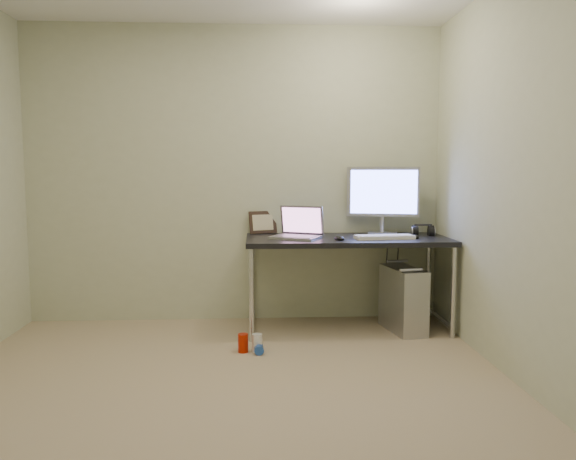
{
  "coord_description": "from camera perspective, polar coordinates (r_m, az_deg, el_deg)",
  "views": [
    {
      "loc": [
        0.18,
        -3.07,
        1.28
      ],
      "look_at": [
        0.41,
        1.04,
        0.85
      ],
      "focal_mm": 35.0,
      "sensor_mm": 36.0,
      "label": 1
    }
  ],
  "objects": [
    {
      "name": "floor",
      "position": [
        3.33,
        -6.41,
        -16.7
      ],
      "size": [
        3.5,
        3.5,
        0.0
      ],
      "primitive_type": "plane",
      "color": "tan",
      "rests_on": "ground"
    },
    {
      "name": "wall_back",
      "position": [
        4.82,
        -5.43,
        5.58
      ],
      "size": [
        3.5,
        0.02,
        2.5
      ],
      "primitive_type": "cube",
      "color": "beige",
      "rests_on": "ground"
    },
    {
      "name": "wall_right",
      "position": [
        3.44,
        23.93,
        4.94
      ],
      "size": [
        0.02,
        3.5,
        2.5
      ],
      "primitive_type": "cube",
      "color": "beige",
      "rests_on": "ground"
    },
    {
      "name": "desk",
      "position": [
        4.56,
        6.04,
        -1.72
      ],
      "size": [
        1.63,
        0.71,
        0.75
      ],
      "color": "black",
      "rests_on": "ground"
    },
    {
      "name": "tower_computer",
      "position": [
        4.63,
        11.61,
        -6.9
      ],
      "size": [
        0.3,
        0.52,
        0.55
      ],
      "rotation": [
        0.0,
        0.0,
        0.18
      ],
      "color": "#A8A7AC",
      "rests_on": "ground"
    },
    {
      "name": "cable_a",
      "position": [
        4.98,
        9.9,
        -4.31
      ],
      "size": [
        0.01,
        0.16,
        0.69
      ],
      "primitive_type": "cylinder",
      "rotation": [
        0.21,
        0.0,
        0.0
      ],
      "color": "black",
      "rests_on": "ground"
    },
    {
      "name": "cable_b",
      "position": [
        4.98,
        10.96,
        -4.55
      ],
      "size": [
        0.02,
        0.11,
        0.71
      ],
      "primitive_type": "cylinder",
      "rotation": [
        0.14,
        0.0,
        0.09
      ],
      "color": "black",
      "rests_on": "ground"
    },
    {
      "name": "can_red",
      "position": [
        4.08,
        -4.59,
        -11.38
      ],
      "size": [
        0.08,
        0.08,
        0.13
      ],
      "primitive_type": "cylinder",
      "rotation": [
        0.0,
        0.0,
        -0.05
      ],
      "color": "#B41B04",
      "rests_on": "ground"
    },
    {
      "name": "can_white",
      "position": [
        4.07,
        -3.15,
        -11.4
      ],
      "size": [
        0.09,
        0.09,
        0.13
      ],
      "primitive_type": "cylinder",
      "rotation": [
        0.0,
        0.0,
        -0.38
      ],
      "color": "white",
      "rests_on": "ground"
    },
    {
      "name": "can_blue",
      "position": [
        4.06,
        -2.99,
        -11.92
      ],
      "size": [
        0.07,
        0.12,
        0.07
      ],
      "primitive_type": "cylinder",
      "rotation": [
        1.57,
        0.0,
        0.04
      ],
      "color": "blue",
      "rests_on": "ground"
    },
    {
      "name": "laptop",
      "position": [
        4.49,
        1.01,
        -0.05
      ],
      "size": [
        0.46,
        0.43,
        0.25
      ],
      "rotation": [
        0.0,
        0.0,
        -0.45
      ],
      "color": "#B7B8BF",
      "rests_on": "desk"
    },
    {
      "name": "monitor",
      "position": [
        4.81,
        9.63,
        3.53
      ],
      "size": [
        0.6,
        0.23,
        0.57
      ],
      "rotation": [
        0.0,
        0.0,
        -0.25
      ],
      "color": "#B7B8BF",
      "rests_on": "desk"
    },
    {
      "name": "keyboard",
      "position": [
        4.5,
        9.77,
        -0.71
      ],
      "size": [
        0.48,
        0.2,
        0.03
      ],
      "primitive_type": "cube",
      "rotation": [
        0.0,
        0.0,
        0.1
      ],
      "color": "white",
      "rests_on": "desk"
    },
    {
      "name": "mouse_right",
      "position": [
        4.57,
        12.7,
        -0.58
      ],
      "size": [
        0.09,
        0.13,
        0.04
      ],
      "primitive_type": "ellipsoid",
      "rotation": [
        0.0,
        0.0,
        -0.14
      ],
      "color": "black",
      "rests_on": "desk"
    },
    {
      "name": "mouse_left",
      "position": [
        4.38,
        5.24,
        -0.73
      ],
      "size": [
        0.09,
        0.13,
        0.04
      ],
      "primitive_type": "ellipsoid",
      "rotation": [
        0.0,
        0.0,
        0.16
      ],
      "color": "black",
      "rests_on": "desk"
    },
    {
      "name": "headphones",
      "position": [
        4.78,
        13.54,
        -0.18
      ],
      "size": [
        0.19,
        0.11,
        0.12
      ],
      "rotation": [
        0.0,
        0.0,
        -0.11
      ],
      "color": "black",
      "rests_on": "desk"
    },
    {
      "name": "picture_frame",
      "position": [
        4.81,
        -2.57,
        0.79
      ],
      "size": [
        0.25,
        0.14,
        0.19
      ],
      "primitive_type": "cube",
      "rotation": [
        -0.21,
        0.0,
        0.31
      ],
      "color": "black",
      "rests_on": "desk"
    },
    {
      "name": "webcam",
      "position": [
        4.73,
        0.77,
        0.51
      ],
      "size": [
        0.04,
        0.03,
        0.11
      ],
      "rotation": [
        0.0,
        0.0,
        0.0
      ],
      "color": "silver",
      "rests_on": "desk"
    }
  ]
}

